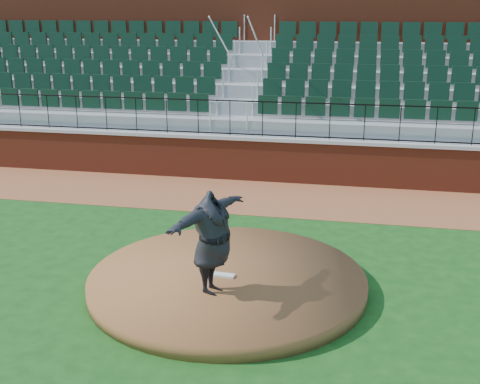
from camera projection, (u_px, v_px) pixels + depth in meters
name	position (u px, v px, depth m)	size (l,w,h in m)	color
ground	(224.00, 283.00, 11.21)	(90.00, 90.00, 0.00)	#134514
warning_track	(269.00, 197.00, 16.27)	(34.00, 3.20, 0.01)	brown
field_wall	(278.00, 161.00, 17.60)	(34.00, 0.35, 1.20)	maroon
wall_cap	(279.00, 139.00, 17.41)	(34.00, 0.45, 0.10)	#B7B7B7
wall_railing	(279.00, 120.00, 17.25)	(34.00, 0.05, 1.00)	black
seating_stands	(291.00, 90.00, 19.66)	(34.00, 5.10, 4.60)	gray
concourse_wall	(301.00, 68.00, 22.16)	(34.00, 0.50, 5.50)	maroon
pitchers_mound	(227.00, 281.00, 11.00)	(4.97, 4.97, 0.25)	brown
pitching_rubber	(218.00, 275.00, 10.92)	(0.59, 0.15, 0.04)	silver
pitcher	(212.00, 243.00, 10.04)	(2.19, 0.60, 1.78)	black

